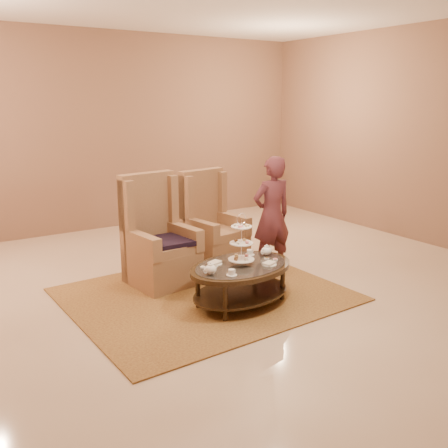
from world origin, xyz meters
TOP-DOWN VIEW (x-y plane):
  - ground at (0.00, 0.00)m, footprint 8.00×8.00m
  - ceiling at (0.00, 0.00)m, footprint 8.00×8.00m
  - wall_back at (0.00, 4.00)m, footprint 8.00×0.04m
  - wall_right at (4.00, 0.00)m, footprint 0.04×8.00m
  - rug at (-0.23, 0.17)m, footprint 3.25×2.75m
  - tea_table at (-0.03, -0.31)m, footprint 1.43×1.08m
  - armchair_left at (-0.52, 0.87)m, footprint 0.86×0.88m
  - armchair_right at (0.47, 1.18)m, footprint 0.84×0.86m
  - person at (0.98, 0.43)m, footprint 0.61×0.42m

SIDE VIEW (x-z plane):
  - ground at x=0.00m, z-range 0.00..0.00m
  - ceiling at x=0.00m, z-range -0.01..0.01m
  - rug at x=-0.23m, z-range 0.00..0.02m
  - tea_table at x=-0.03m, z-range -0.15..0.95m
  - armchair_right at x=0.47m, z-range -0.22..1.13m
  - armchair_left at x=-0.52m, z-range -0.23..1.19m
  - person at x=0.98m, z-range 0.00..1.60m
  - wall_back at x=0.00m, z-range 0.00..3.50m
  - wall_right at x=4.00m, z-range 0.00..3.50m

